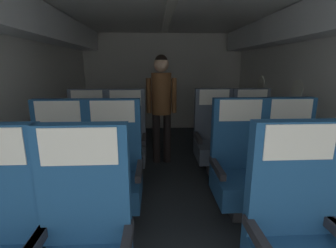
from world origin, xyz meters
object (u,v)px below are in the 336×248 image
Objects in this scene: seat_b_right_window at (240,169)px; seat_b_left_aisle at (114,172)px; seat_b_left_window at (60,173)px; seat_b_right_aisle at (290,168)px; seat_c_left_aisle at (126,141)px; seat_a_right_window at (297,241)px; seat_c_right_aisle at (252,139)px; flight_attendant at (161,99)px; seat_c_right_window at (214,139)px; seat_c_left_window at (88,141)px.

seat_b_left_aisle is at bearing 179.81° from seat_b_right_window.
seat_b_left_window is 2.15m from seat_b_right_aisle.
seat_b_right_aisle is (2.15, 0.00, 0.00)m from seat_b_left_window.
seat_b_right_window is 1.00× the size of seat_c_left_aisle.
seat_a_right_window is 0.96m from seat_b_right_window.
seat_c_right_aisle is at bearing 29.56° from seat_b_left_aisle.
seat_a_right_window is 0.72× the size of flight_attendant.
seat_c_left_aisle is (-1.66, 0.94, 0.00)m from seat_b_right_aisle.
seat_c_right_window is (-0.50, 0.96, 0.00)m from seat_b_right_aisle.
seat_a_right_window is 1.00× the size of seat_b_right_window.
seat_b_left_window is at bearing -149.64° from seat_c_right_window.
seat_c_left_window is 0.49m from seat_c_left_aisle.
seat_b_right_aisle is (1.66, 0.01, 0.00)m from seat_b_left_aisle.
seat_b_right_window is at bearing -117.41° from seat_c_right_aisle.
seat_c_right_window is at bearing 90.49° from seat_b_right_window.
seat_a_right_window is at bearing -30.42° from seat_b_left_window.
seat_b_left_window is 1.06m from seat_c_left_aisle.
seat_b_right_window is 1.07m from seat_c_right_aisle.
seat_b_right_aisle is at bearing 0.20° from seat_b_left_aisle.
flight_attendant reaches higher than seat_c_right_window.
seat_c_left_window is at bearing -167.44° from flight_attendant.
seat_c_left_aisle is 0.79m from flight_attendant.
seat_b_left_window is 1.65m from seat_b_right_window.
flight_attendant is (-0.70, 1.35, 0.49)m from seat_b_right_window.
seat_b_left_window is 1.00× the size of seat_b_left_aisle.
seat_a_right_window is 1.00× the size of seat_c_left_aisle.
seat_b_left_aisle is at bearing -0.50° from seat_b_left_window.
seat_a_right_window is 1.51m from seat_b_left_aisle.
seat_c_left_aisle is at bearing -2.73° from seat_c_left_window.
seat_c_right_window is (0.00, 1.93, 0.00)m from seat_a_right_window.
seat_b_right_aisle is at bearing 1.11° from seat_b_right_window.
seat_b_right_window is at bearing -72.04° from flight_attendant.
flight_attendant reaches higher than seat_b_left_aisle.
seat_c_left_window is at bearing 90.04° from seat_b_left_window.
seat_a_right_window is 2.53m from seat_c_left_window.
seat_c_left_window is (-1.64, 1.92, 0.00)m from seat_a_right_window.
seat_b_right_aisle is at bearing 62.53° from seat_a_right_window.
seat_b_right_window is 1.50m from seat_c_left_aisle.
seat_b_left_aisle is 1.00× the size of seat_c_right_aisle.
seat_a_right_window is at bearing -49.50° from seat_c_left_window.
seat_c_right_aisle is (2.15, 0.94, 0.00)m from seat_b_left_window.
seat_b_right_window is 1.00× the size of seat_c_right_window.
seat_a_right_window is 1.91m from seat_b_left_window.
seat_b_left_window and seat_c_right_window have the same top height.
seat_b_right_aisle is at bearing -29.46° from seat_c_left_aisle.
seat_b_left_window is 1.91m from seat_c_right_window.
seat_c_left_aisle is 1.66m from seat_c_right_aisle.
seat_b_left_window is (-1.64, 0.96, 0.00)m from seat_a_right_window.
seat_a_right_window and seat_b_left_window have the same top height.
flight_attendant is at bearing 54.48° from seat_b_left_window.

